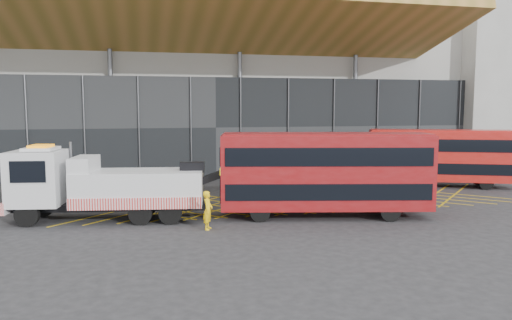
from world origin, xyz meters
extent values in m
plane|color=#242426|center=(0.00, 0.00, 0.00)|extent=(120.00, 120.00, 0.00)
cube|color=gold|center=(-4.80, 0.00, 0.01)|extent=(7.16, 7.16, 0.01)
cube|color=gold|center=(-4.80, 0.00, 0.01)|extent=(7.16, 7.16, 0.01)
cube|color=gold|center=(-3.20, 0.00, 0.01)|extent=(7.16, 7.16, 0.01)
cube|color=gold|center=(-3.20, 0.00, 0.01)|extent=(7.16, 7.16, 0.01)
cube|color=gold|center=(-1.60, 0.00, 0.01)|extent=(7.16, 7.16, 0.01)
cube|color=gold|center=(-1.60, 0.00, 0.01)|extent=(7.16, 7.16, 0.01)
cube|color=gold|center=(0.00, 0.00, 0.01)|extent=(7.16, 7.16, 0.01)
cube|color=gold|center=(0.00, 0.00, 0.01)|extent=(7.16, 7.16, 0.01)
cube|color=gold|center=(1.60, 0.00, 0.01)|extent=(7.16, 7.16, 0.01)
cube|color=gold|center=(1.60, 0.00, 0.01)|extent=(7.16, 7.16, 0.01)
cube|color=gold|center=(3.20, 0.00, 0.01)|extent=(7.16, 7.16, 0.01)
cube|color=gold|center=(3.20, 0.00, 0.01)|extent=(7.16, 7.16, 0.01)
cube|color=gold|center=(4.80, 0.00, 0.01)|extent=(7.16, 7.16, 0.01)
cube|color=gold|center=(4.80, 0.00, 0.01)|extent=(7.16, 7.16, 0.01)
cube|color=gold|center=(6.40, 0.00, 0.01)|extent=(7.16, 7.16, 0.01)
cube|color=gold|center=(6.40, 0.00, 0.01)|extent=(7.16, 7.16, 0.01)
cube|color=gold|center=(8.00, 0.00, 0.01)|extent=(7.16, 7.16, 0.01)
cube|color=gold|center=(8.00, 0.00, 0.01)|extent=(7.16, 7.16, 0.01)
cube|color=gold|center=(9.60, 0.00, 0.01)|extent=(7.16, 7.16, 0.01)
cube|color=gold|center=(9.60, 0.00, 0.01)|extent=(7.16, 7.16, 0.01)
cube|color=gold|center=(11.20, 0.00, 0.01)|extent=(7.16, 7.16, 0.01)
cube|color=gold|center=(11.20, 0.00, 0.01)|extent=(7.16, 7.16, 0.01)
cube|color=gold|center=(12.80, 0.00, 0.01)|extent=(7.16, 7.16, 0.01)
cube|color=gold|center=(12.80, 0.00, 0.01)|extent=(7.16, 7.16, 0.01)
cube|color=gold|center=(14.40, 0.00, 0.01)|extent=(7.16, 7.16, 0.01)
cube|color=gold|center=(14.40, 0.00, 0.01)|extent=(7.16, 7.16, 0.01)
cube|color=gold|center=(16.00, 0.00, 0.01)|extent=(7.16, 7.16, 0.01)
cube|color=gold|center=(16.00, 0.00, 0.01)|extent=(7.16, 7.16, 0.01)
cube|color=gray|center=(2.00, 19.00, 9.00)|extent=(55.00, 14.00, 18.00)
cube|color=black|center=(2.00, 11.70, 4.00)|extent=(55.00, 0.80, 8.00)
cube|color=olive|center=(0.00, 8.00, 11.50)|extent=(40.00, 11.93, 4.07)
cylinder|color=#595B60|center=(-6.00, 11.50, 5.00)|extent=(0.36, 0.36, 10.00)
cylinder|color=#595B60|center=(4.00, 11.50, 5.00)|extent=(0.36, 0.36, 10.00)
cylinder|color=#595B60|center=(14.00, 11.50, 5.00)|extent=(0.36, 0.36, 10.00)
cube|color=gray|center=(32.00, 16.00, 10.00)|extent=(15.00, 12.00, 20.00)
cube|color=black|center=(-5.45, -2.66, 0.72)|extent=(9.74, 2.54, 0.36)
cube|color=silver|center=(-8.88, -2.11, 2.20)|extent=(2.82, 2.91, 2.66)
cube|color=black|center=(-10.12, -1.91, 2.66)|extent=(0.40, 2.23, 1.12)
cube|color=red|center=(-10.15, -1.91, 0.87)|extent=(0.67, 2.66, 0.56)
cube|color=orange|center=(-8.68, -2.14, 3.76)|extent=(1.10, 1.36, 0.12)
cube|color=silver|center=(-4.04, -2.88, 1.69)|extent=(6.66, 3.52, 1.63)
cube|color=red|center=(-4.25, -4.17, 1.07)|extent=(6.26, 1.06, 0.56)
cube|color=silver|center=(-6.67, -2.46, 2.86)|extent=(1.39, 2.58, 0.72)
cube|color=black|center=(-1.42, -3.30, 2.66)|extent=(1.29, 0.70, 0.51)
cube|color=black|center=(-0.41, -3.46, 2.15)|extent=(2.26, 0.70, 1.10)
cylinder|color=black|center=(-9.26, -3.14, 0.56)|extent=(1.17, 0.53, 1.12)
cylinder|color=black|center=(-8.92, -1.02, 0.56)|extent=(1.17, 0.53, 1.12)
cylinder|color=black|center=(-2.60, -4.20, 0.56)|extent=(1.17, 0.53, 1.12)
cylinder|color=black|center=(-2.26, -2.08, 0.56)|extent=(1.17, 0.53, 1.12)
cylinder|color=#595B60|center=(-7.41, -1.31, 2.76)|extent=(0.14, 0.14, 2.25)
cube|color=maroon|center=(5.29, -4.37, 2.38)|extent=(10.91, 4.65, 3.75)
cube|color=black|center=(5.29, -4.37, 1.50)|extent=(10.51, 4.62, 0.82)
cube|color=black|center=(5.29, -4.37, 3.24)|extent=(10.51, 4.62, 0.92)
cube|color=black|center=(0.08, -3.24, 1.55)|extent=(0.52, 2.13, 1.26)
cube|color=black|center=(0.08, -3.24, 3.24)|extent=(0.52, 2.13, 0.92)
cube|color=yellow|center=(0.07, -3.24, 2.46)|extent=(0.42, 1.70, 0.34)
cube|color=maroon|center=(5.29, -4.37, 4.28)|extent=(10.66, 4.41, 0.12)
cylinder|color=black|center=(1.76, -4.71, 0.50)|extent=(1.04, 0.50, 1.00)
cylinder|color=black|center=(2.21, -2.60, 0.50)|extent=(1.04, 0.50, 1.00)
cylinder|color=black|center=(8.08, -6.08, 0.50)|extent=(1.04, 0.50, 1.00)
cylinder|color=black|center=(8.54, -3.96, 0.50)|extent=(1.04, 0.50, 1.00)
cube|color=#AD140F|center=(16.83, 3.06, 2.21)|extent=(10.01, 5.94, 3.49)
cube|color=black|center=(16.83, 3.06, 1.39)|extent=(9.67, 5.84, 0.76)
cube|color=black|center=(16.83, 3.06, 3.01)|extent=(9.67, 5.84, 0.85)
cube|color=black|center=(12.25, 4.98, 1.44)|extent=(0.83, 1.89, 1.17)
cube|color=black|center=(12.25, 4.98, 3.01)|extent=(0.83, 1.89, 0.85)
cube|color=yellow|center=(12.24, 4.98, 2.29)|extent=(0.68, 1.50, 0.31)
cube|color=#AD140F|center=(16.83, 3.06, 3.99)|extent=(9.76, 5.69, 0.11)
cylinder|color=black|center=(13.54, 3.35, 0.47)|extent=(0.97, 0.61, 0.94)
cylinder|color=black|center=(14.31, 5.19, 0.47)|extent=(0.97, 0.61, 0.94)
cylinder|color=black|center=(19.10, 1.03, 0.47)|extent=(0.97, 0.61, 0.94)
cylinder|color=black|center=(19.87, 2.87, 0.47)|extent=(0.97, 0.61, 0.94)
imported|color=yellow|center=(-0.96, -5.60, 0.90)|extent=(0.64, 0.77, 1.80)
camera|label=1|loc=(-3.96, -28.24, 5.70)|focal=35.00mm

